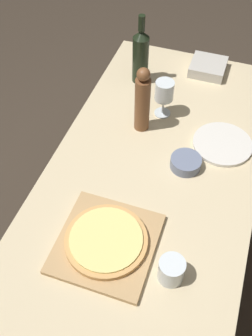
% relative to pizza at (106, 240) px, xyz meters
% --- Properties ---
extents(ground_plane, '(12.00, 12.00, 0.00)m').
position_rel_pizza_xyz_m(ground_plane, '(0.05, 0.28, -0.77)').
color(ground_plane, '#382D23').
extents(dining_table, '(0.76, 1.66, 0.74)m').
position_rel_pizza_xyz_m(dining_table, '(0.05, 0.28, -0.12)').
color(dining_table, '#CCB78E').
rests_on(dining_table, ground_plane).
extents(cutting_board, '(0.30, 0.32, 0.02)m').
position_rel_pizza_xyz_m(cutting_board, '(0.00, -0.00, -0.02)').
color(cutting_board, tan).
rests_on(cutting_board, dining_table).
extents(pizza, '(0.26, 0.26, 0.02)m').
position_rel_pizza_xyz_m(pizza, '(0.00, 0.00, 0.00)').
color(pizza, tan).
rests_on(pizza, cutting_board).
extents(wine_bottle, '(0.07, 0.07, 0.31)m').
position_rel_pizza_xyz_m(wine_bottle, '(-0.15, 0.83, 0.10)').
color(wine_bottle, black).
rests_on(wine_bottle, dining_table).
extents(pepper_mill, '(0.06, 0.06, 0.28)m').
position_rel_pizza_xyz_m(pepper_mill, '(-0.06, 0.55, 0.11)').
color(pepper_mill, brown).
rests_on(pepper_mill, dining_table).
extents(wine_glass, '(0.08, 0.08, 0.16)m').
position_rel_pizza_xyz_m(wine_glass, '(0.00, 0.65, 0.08)').
color(wine_glass, silver).
rests_on(wine_glass, dining_table).
extents(small_bowl, '(0.11, 0.11, 0.04)m').
position_rel_pizza_xyz_m(small_bowl, '(0.16, 0.40, -0.01)').
color(small_bowl, slate).
rests_on(small_bowl, dining_table).
extents(drinking_tumbler, '(0.08, 0.08, 0.08)m').
position_rel_pizza_xyz_m(drinking_tumbler, '(0.22, -0.04, 0.01)').
color(drinking_tumbler, silver).
rests_on(drinking_tumbler, dining_table).
extents(dinner_plate, '(0.23, 0.23, 0.01)m').
position_rel_pizza_xyz_m(dinner_plate, '(0.27, 0.55, -0.02)').
color(dinner_plate, silver).
rests_on(dinner_plate, dining_table).
extents(food_container, '(0.16, 0.16, 0.05)m').
position_rel_pizza_xyz_m(food_container, '(0.12, 1.00, -0.01)').
color(food_container, '#BCB7AD').
rests_on(food_container, dining_table).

